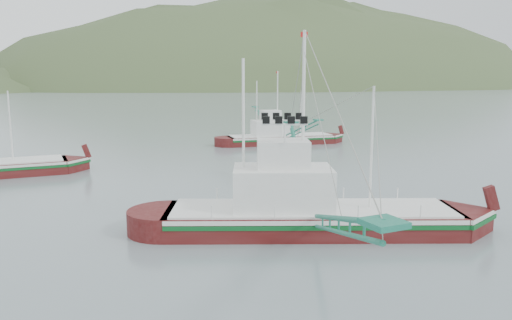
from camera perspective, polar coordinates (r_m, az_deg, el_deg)
name	(u,v)px	position (r m, az deg, el deg)	size (l,w,h in m)	color
ground	(297,225)	(31.44, 4.71, -7.38)	(1200.00, 1200.00, 0.00)	slate
main_boat	(309,189)	(29.49, 6.13, -3.31)	(17.53, 29.52, 12.60)	#450B0B
bg_boat_right	(279,131)	(68.92, 2.69, 3.31)	(15.11, 26.35, 10.75)	#450B0B
headland_right	(291,87)	(522.63, 4.01, 8.36)	(684.00, 432.00, 306.00)	#394B27
ridge_distant	(64,86)	(587.85, -21.06, 7.87)	(960.00, 400.00, 240.00)	slate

